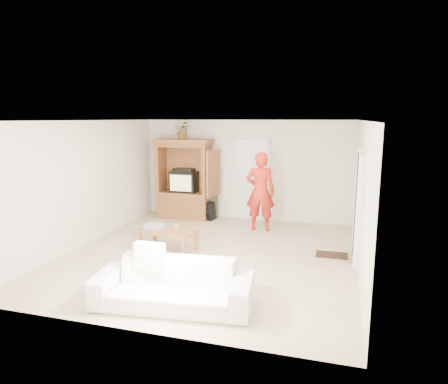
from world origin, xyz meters
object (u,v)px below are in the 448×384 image
(man, at_px, (260,192))
(armoire, at_px, (185,184))
(coffee_table, at_px, (168,232))
(sofa, at_px, (173,284))

(man, bearing_deg, armoire, -21.17)
(man, xyz_separation_m, coffee_table, (-1.50, -1.96, -0.56))
(man, bearing_deg, sofa, 80.56)
(man, distance_m, coffee_table, 2.53)
(armoire, height_order, coffee_table, armoire)
(man, relative_size, sofa, 0.84)
(man, relative_size, coffee_table, 1.49)
(sofa, bearing_deg, coffee_table, 109.19)
(armoire, relative_size, sofa, 0.94)
(armoire, height_order, man, armoire)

